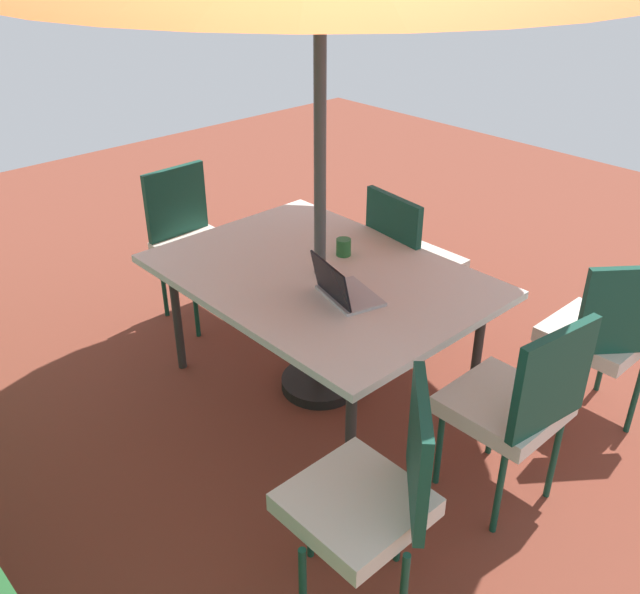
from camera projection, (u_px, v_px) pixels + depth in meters
ground_plane at (320, 388)px, 3.93m from camera, size 10.00×10.00×0.02m
dining_table at (320, 281)px, 3.59m from camera, size 1.71×1.23×0.73m
chair_south at (409, 258)px, 4.12m from camera, size 0.47×0.48×0.98m
chair_west at (517, 402)px, 2.91m from camera, size 0.49×0.48×0.98m
chair_southwest at (604, 331)px, 3.41m from camera, size 0.58×0.58×0.98m
chair_east at (192, 238)px, 4.39m from camera, size 0.47×0.46×0.98m
chair_northwest at (373, 493)px, 2.45m from camera, size 0.59×0.59×0.98m
laptop at (343, 290)px, 3.30m from camera, size 0.37×0.32×0.21m
cup at (344, 247)px, 3.72m from camera, size 0.08×0.08×0.09m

